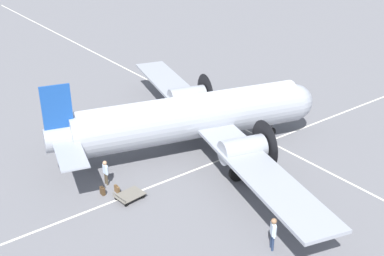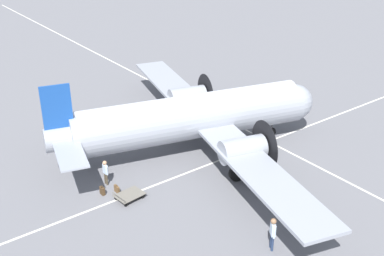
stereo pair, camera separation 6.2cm
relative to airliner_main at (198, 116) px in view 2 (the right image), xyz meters
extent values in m
plane|color=slate|center=(-0.12, -0.44, -2.64)|extent=(300.00, 300.00, 0.00)
cube|color=silver|center=(-0.12, 4.93, -2.63)|extent=(120.00, 0.16, 0.01)
cube|color=silver|center=(2.07, -0.44, -2.63)|extent=(0.16, 120.00, 0.01)
cylinder|color=#9399A3|center=(-0.12, -0.44, -0.15)|extent=(6.95, 16.52, 2.78)
cylinder|color=silver|center=(-0.12, -0.44, 0.61)|extent=(5.94, 15.53, 1.94)
sphere|color=#9399A3|center=(2.01, 7.45, -0.15)|extent=(2.64, 2.64, 2.64)
cylinder|color=#9399A3|center=(-2.25, -8.34, -0.01)|extent=(2.31, 3.48, 1.53)
cube|color=#194799|center=(-2.41, -8.92, 1.93)|extent=(0.60, 1.77, 3.19)
cube|color=#9399A3|center=(-2.36, -8.73, 0.13)|extent=(8.93, 3.84, 0.10)
cube|color=#9399A3|center=(0.19, 0.71, -0.50)|extent=(27.27, 9.69, 0.20)
cylinder|color=#9399A3|center=(-4.26, 2.20, -0.48)|extent=(2.20, 3.10, 1.53)
cylinder|color=black|center=(-3.85, 3.69, -0.48)|extent=(3.10, 0.87, 3.21)
sphere|color=black|center=(-3.82, 3.82, -0.48)|extent=(0.53, 0.53, 0.53)
cylinder|color=#9399A3|center=(4.79, -0.24, -0.48)|extent=(2.20, 3.10, 1.53)
cylinder|color=black|center=(5.19, 1.24, -0.48)|extent=(3.10, 0.87, 3.21)
sphere|color=black|center=(5.22, 1.38, -0.48)|extent=(0.53, 0.53, 0.53)
cylinder|color=#4C4C51|center=(-4.33, 1.93, -1.59)|extent=(0.18, 0.18, 1.00)
cylinder|color=black|center=(-4.33, 1.93, -2.09)|extent=(0.58, 1.14, 1.10)
cylinder|color=#4C4C51|center=(4.71, -0.51, -1.59)|extent=(0.18, 0.18, 1.00)
cylinder|color=black|center=(4.71, -0.51, -2.09)|extent=(0.58, 1.14, 1.10)
cylinder|color=#4C4C51|center=(1.55, 5.72, -1.84)|extent=(0.14, 0.14, 0.89)
cylinder|color=black|center=(1.55, 5.72, -2.29)|extent=(0.36, 0.72, 0.70)
cylinder|color=navy|center=(10.57, -3.44, -2.19)|extent=(0.13, 0.13, 0.90)
cylinder|color=navy|center=(10.80, -3.57, -2.19)|extent=(0.13, 0.13, 0.90)
cube|color=silver|center=(10.69, -3.51, -1.40)|extent=(0.48, 0.40, 0.67)
sphere|color=#8C6647|center=(10.69, -3.51, -0.92)|extent=(0.30, 0.30, 0.30)
cylinder|color=silver|center=(10.46, -3.37, -1.44)|extent=(0.10, 0.10, 0.64)
cylinder|color=silver|center=(10.92, -3.64, -1.44)|extent=(0.10, 0.10, 0.64)
cube|color=maroon|center=(10.74, -3.41, -1.32)|extent=(0.05, 0.04, 0.43)
cylinder|color=#473D2D|center=(0.04, -7.32, -2.24)|extent=(0.12, 0.12, 0.80)
cylinder|color=#473D2D|center=(0.27, -7.33, -2.24)|extent=(0.12, 0.12, 0.80)
cube|color=silver|center=(0.15, -7.32, -1.54)|extent=(0.38, 0.18, 0.60)
sphere|color=tan|center=(0.15, -7.32, -1.11)|extent=(0.27, 0.27, 0.27)
cylinder|color=silver|center=(-0.08, -7.32, -1.57)|extent=(0.09, 0.09, 0.57)
cylinder|color=silver|center=(0.39, -7.33, -1.57)|extent=(0.09, 0.09, 0.57)
cube|color=maroon|center=(0.15, -7.23, -1.47)|extent=(0.05, 0.01, 0.38)
cube|color=#47331E|center=(1.04, -8.05, -2.38)|extent=(0.38, 0.19, 0.51)
cube|color=#312315|center=(1.04, -8.05, -2.10)|extent=(0.14, 0.13, 0.02)
cube|color=brown|center=(1.37, -7.25, -2.41)|extent=(0.47, 0.14, 0.45)
cube|color=#4A3520|center=(1.37, -7.25, -2.15)|extent=(0.17, 0.10, 0.02)
cube|color=#6B665B|center=(2.45, -6.98, -2.34)|extent=(1.37, 1.75, 0.04)
cube|color=#6B665B|center=(2.54, -7.76, -2.10)|extent=(1.19, 0.18, 0.04)
cylinder|color=#6B665B|center=(1.98, -7.82, -2.21)|extent=(0.04, 0.04, 0.22)
cylinder|color=#6B665B|center=(3.10, -7.69, -2.21)|extent=(0.04, 0.04, 0.22)
cylinder|color=black|center=(1.90, -6.43, -2.50)|extent=(0.09, 0.29, 0.28)
cylinder|color=black|center=(2.85, -6.32, -2.50)|extent=(0.09, 0.29, 0.28)
cylinder|color=black|center=(2.04, -7.65, -2.50)|extent=(0.09, 0.29, 0.28)
cylinder|color=black|center=(2.99, -7.54, -2.50)|extent=(0.09, 0.29, 0.28)
camera|label=1|loc=(23.75, -18.42, 13.50)|focal=45.00mm
camera|label=2|loc=(23.79, -18.37, 13.50)|focal=45.00mm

